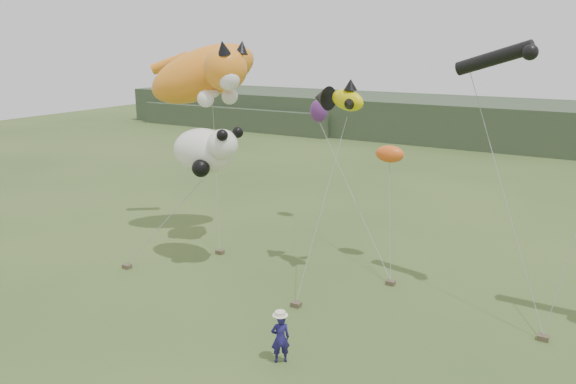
{
  "coord_description": "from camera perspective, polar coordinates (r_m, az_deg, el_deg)",
  "views": [
    {
      "loc": [
        8.42,
        -13.19,
        9.56
      ],
      "look_at": [
        -1.14,
        3.0,
        4.57
      ],
      "focal_mm": 35.0,
      "sensor_mm": 36.0,
      "label": 1
    }
  ],
  "objects": [
    {
      "name": "sandbag_anchors",
      "position": [
        23.02,
        1.37,
        -9.43
      ],
      "size": [
        16.89,
        4.52,
        0.18
      ],
      "color": "brown",
      "rests_on": "ground"
    },
    {
      "name": "misc_kites",
      "position": [
        27.31,
        6.24,
        6.34
      ],
      "size": [
        6.44,
        4.21,
        2.16
      ],
      "color": "#EE5B1B",
      "rests_on": "ground"
    },
    {
      "name": "panda_kite",
      "position": [
        24.4,
        -8.32,
        4.2
      ],
      "size": [
        3.43,
        2.22,
        2.13
      ],
      "color": "white",
      "rests_on": "ground"
    },
    {
      "name": "festival_attendant",
      "position": [
        17.78,
        -0.78,
        -14.63
      ],
      "size": [
        0.7,
        0.68,
        1.61
      ],
      "primitive_type": "imported",
      "rotation": [
        0.0,
        0.0,
        3.87
      ],
      "color": "#1C1655",
      "rests_on": "ground"
    },
    {
      "name": "ground",
      "position": [
        18.34,
        -1.78,
        -16.57
      ],
      "size": [
        120.0,
        120.0,
        0.0
      ],
      "primitive_type": "plane",
      "color": "#385123",
      "rests_on": "ground"
    },
    {
      "name": "headland",
      "position": [
        59.51,
        19.25,
        6.66
      ],
      "size": [
        90.0,
        13.0,
        4.0
      ],
      "color": "#2D3D28",
      "rests_on": "ground"
    },
    {
      "name": "cat_kite",
      "position": [
        27.68,
        -8.22,
        11.81
      ],
      "size": [
        7.06,
        5.24,
        4.09
      ],
      "color": "orange",
      "rests_on": "ground"
    },
    {
      "name": "fish_kite",
      "position": [
        22.78,
        5.11,
        9.45
      ],
      "size": [
        2.69,
        1.76,
        1.35
      ],
      "color": "yellow",
      "rests_on": "ground"
    }
  ]
}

